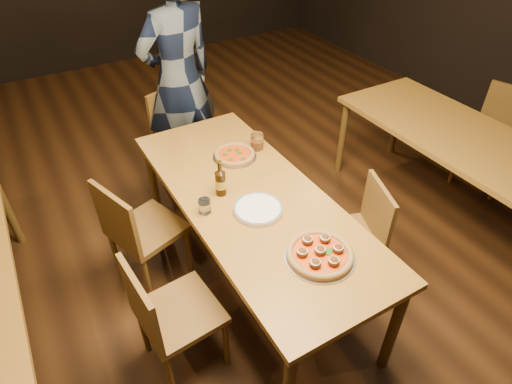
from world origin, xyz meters
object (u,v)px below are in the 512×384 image
chair_end (188,140)px  water_glass (205,206)px  chair_main_sw (147,228)px  amber_glass (257,141)px  chair_nbr_right (493,139)px  chair_main_nw (180,312)px  diner (179,80)px  chair_main_e (347,236)px  plate_stack (258,209)px  beer_bottle (221,183)px  table_main (252,206)px  table_right (466,146)px  pizza_margherita (235,155)px  pizza_meatball (320,254)px

chair_end → water_glass: chair_end is taller
chair_main_sw → amber_glass: 0.94m
chair_end → chair_nbr_right: bearing=-50.5°
chair_main_nw → chair_nbr_right: chair_nbr_right is taller
amber_glass → diner: bearing=101.1°
chair_main_e → plate_stack: 0.69m
chair_nbr_right → diner: size_ratio=0.48×
chair_main_e → chair_end: size_ratio=0.90×
chair_main_nw → amber_glass: bearing=-55.4°
water_glass → beer_bottle: bearing=33.4°
chair_main_sw → chair_nbr_right: bearing=-116.9°
table_main → diner: 1.41m
table_main → diner: size_ratio=1.06×
chair_main_nw → amber_glass: 1.26m
chair_end → beer_bottle: beer_bottle is taller
table_right → chair_main_sw: bearing=165.3°
chair_main_nw → beer_bottle: bearing=-53.0°
diner → beer_bottle: bearing=64.3°
table_right → pizza_margherita: size_ratio=6.79×
table_right → amber_glass: size_ratio=17.94×
chair_main_sw → beer_bottle: beer_bottle is taller
pizza_meatball → pizza_margherita: (0.06, 1.03, -0.01)m
table_main → chair_main_e: chair_main_e is taller
chair_main_nw → water_glass: (0.33, 0.33, 0.36)m
beer_bottle → pizza_meatball: bearing=-74.4°
water_glass → diner: (0.42, 1.36, 0.15)m
chair_main_e → plate_stack: chair_main_e is taller
chair_end → beer_bottle: 1.22m
beer_bottle → water_glass: bearing=-146.6°
chair_nbr_right → plate_stack: 2.41m
chair_nbr_right → beer_bottle: size_ratio=3.90×
beer_bottle → amber_glass: (0.44, 0.33, -0.03)m
chair_main_nw → beer_bottle: beer_bottle is taller
plate_stack → chair_main_e: bearing=-16.5°
table_right → chair_nbr_right: (0.66, 0.16, -0.23)m
pizza_margherita → diner: size_ratio=0.16×
table_main → plate_stack: (-0.03, -0.13, 0.09)m
amber_glass → diner: (-0.18, 0.93, 0.14)m
table_right → diner: bearing=135.1°
chair_main_sw → chair_nbr_right: (2.92, -0.44, 0.01)m
table_main → water_glass: (-0.30, 0.02, 0.12)m
pizza_meatball → amber_glass: 1.08m
table_main → pizza_margherita: pizza_margherita is taller
chair_main_sw → diner: 1.30m
beer_bottle → table_right: bearing=-9.8°
pizza_meatball → water_glass: bearing=120.1°
chair_end → pizza_margherita: (0.02, -0.82, 0.31)m
chair_main_sw → plate_stack: size_ratio=3.13×
chair_nbr_right → pizza_margherita: bearing=-118.8°
pizza_margherita → plate_stack: size_ratio=1.05×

